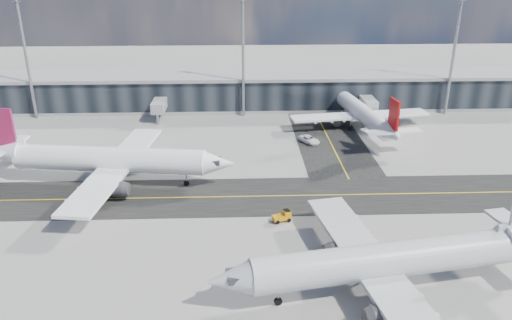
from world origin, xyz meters
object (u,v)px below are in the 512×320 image
Objects in this scene: airliner_redtail at (363,114)px; airliner_af at (107,160)px; baggage_tug at (283,216)px; service_van at (309,139)px; airliner_near at (390,260)px.

airliner_af is at bearing -160.12° from airliner_redtail.
baggage_tug is at bearing 70.63° from airliner_af.
airliner_redtail is 7.20× the size of service_van.
airliner_near is at bearing -118.66° from service_van.
airliner_near is 20.22m from baggage_tug.
airliner_near is (-10.63, -58.01, 0.44)m from airliner_redtail.
airliner_near reaches higher than baggage_tug.
airliner_af is 1.04× the size of airliner_near.
airliner_near is at bearing 15.24° from baggage_tug.
baggage_tug is at bearing -125.36° from airliner_redtail.
airliner_redtail is at bearing 0.96° from service_van.
service_van is at bearing -155.55° from airliner_redtail.
baggage_tug is at bearing -135.60° from service_van.
airliner_af is 1.16× the size of airliner_redtail.
airliner_near is 14.08× the size of baggage_tug.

